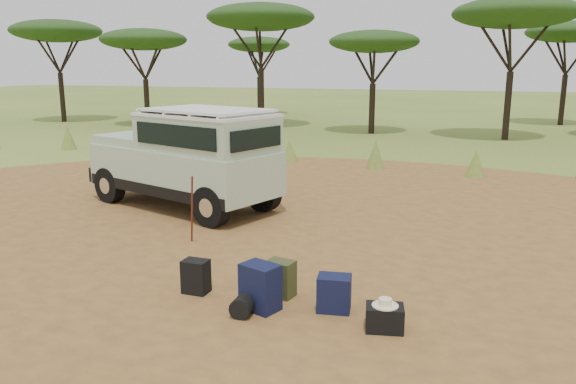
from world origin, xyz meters
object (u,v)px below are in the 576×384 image
(safari_vehicle, at_px, (188,160))
(duffel_navy, at_px, (334,294))
(backpack_navy, at_px, (260,287))
(hard_case, at_px, (385,318))
(backpack_olive, at_px, (281,279))
(walking_staff, at_px, (192,210))
(backpack_black, at_px, (196,277))

(safari_vehicle, xyz_separation_m, duffel_navy, (4.54, -4.26, -0.85))
(backpack_navy, relative_size, hard_case, 1.39)
(backpack_navy, distance_m, backpack_olive, 0.51)
(walking_staff, xyz_separation_m, hard_case, (3.82, -2.16, -0.50))
(backpack_black, bearing_deg, safari_vehicle, 120.96)
(hard_case, bearing_deg, safari_vehicle, 126.57)
(backpack_olive, height_order, hard_case, backpack_olive)
(backpack_black, relative_size, backpack_olive, 0.93)
(backpack_black, height_order, backpack_navy, backpack_navy)
(safari_vehicle, xyz_separation_m, backpack_navy, (3.61, -4.55, -0.78))
(backpack_olive, bearing_deg, safari_vehicle, 143.43)
(backpack_black, relative_size, backpack_navy, 0.77)
(backpack_olive, bearing_deg, hard_case, -8.74)
(safari_vehicle, relative_size, hard_case, 10.95)
(backpack_olive, bearing_deg, walking_staff, 155.58)
(walking_staff, xyz_separation_m, backpack_olive, (2.27, -1.61, -0.40))
(backpack_black, xyz_separation_m, duffel_navy, (2.00, 0.07, -0.00))
(backpack_olive, bearing_deg, backpack_black, -155.51)
(walking_staff, xyz_separation_m, backpack_navy, (2.17, -2.11, -0.35))
(safari_vehicle, height_order, backpack_navy, safari_vehicle)
(backpack_navy, height_order, duffel_navy, backpack_navy)
(backpack_olive, height_order, duffel_navy, backpack_olive)
(backpack_olive, bearing_deg, duffel_navy, -3.75)
(safari_vehicle, relative_size, backpack_navy, 7.87)
(safari_vehicle, relative_size, backpack_olive, 9.53)
(backpack_navy, distance_m, duffel_navy, 0.97)
(backpack_navy, xyz_separation_m, backpack_olive, (0.10, 0.50, -0.05))
(hard_case, bearing_deg, backpack_black, 162.07)
(safari_vehicle, xyz_separation_m, walking_staff, (1.44, -2.44, -0.43))
(walking_staff, height_order, backpack_black, walking_staff)
(safari_vehicle, height_order, hard_case, safari_vehicle)
(walking_staff, bearing_deg, safari_vehicle, 85.45)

